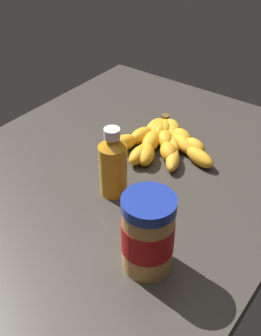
% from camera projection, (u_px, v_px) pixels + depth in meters
% --- Properties ---
extents(ground_plane, '(0.92, 0.73, 0.04)m').
position_uv_depth(ground_plane, '(124.00, 176.00, 0.94)').
color(ground_plane, '#38332D').
extents(banana_bunch, '(0.21, 0.25, 0.04)m').
position_uv_depth(banana_bunch, '(163.00, 140.00, 1.00)').
color(banana_bunch, orange).
rests_on(banana_bunch, ground_plane).
extents(peanut_butter_jar, '(0.09, 0.09, 0.15)m').
position_uv_depth(peanut_butter_jar, '(148.00, 234.00, 0.68)').
color(peanut_butter_jar, '#BF8442').
rests_on(peanut_butter_jar, ground_plane).
extents(honey_bottle, '(0.06, 0.06, 0.15)m').
position_uv_depth(honey_bottle, '(113.00, 165.00, 0.83)').
color(honey_bottle, orange).
rests_on(honey_bottle, ground_plane).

